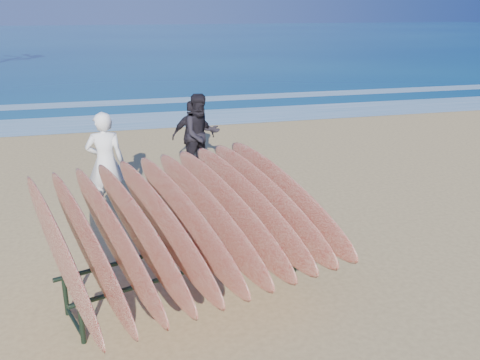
{
  "coord_description": "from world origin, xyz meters",
  "views": [
    {
      "loc": [
        -1.88,
        -6.46,
        3.53
      ],
      "look_at": [
        0.0,
        0.8,
        0.95
      ],
      "focal_mm": 38.0,
      "sensor_mm": 36.0,
      "label": 1
    }
  ],
  "objects_px": {
    "person_dark_a": "(201,134)",
    "surfboard_rack": "(187,220)",
    "person_dark_b": "(193,136)",
    "person_white": "(106,162)"
  },
  "relations": [
    {
      "from": "person_dark_a",
      "to": "surfboard_rack",
      "type": "bearing_deg",
      "value": -115.75
    },
    {
      "from": "surfboard_rack",
      "to": "person_dark_b",
      "type": "bearing_deg",
      "value": 61.46
    },
    {
      "from": "person_dark_a",
      "to": "person_dark_b",
      "type": "distance_m",
      "value": 0.28
    },
    {
      "from": "person_white",
      "to": "person_dark_a",
      "type": "distance_m",
      "value": 2.63
    },
    {
      "from": "surfboard_rack",
      "to": "person_dark_a",
      "type": "relative_size",
      "value": 2.24
    },
    {
      "from": "person_white",
      "to": "person_dark_a",
      "type": "relative_size",
      "value": 1.02
    },
    {
      "from": "person_white",
      "to": "person_dark_a",
      "type": "xyz_separation_m",
      "value": [
        2.02,
        1.67,
        -0.02
      ]
    },
    {
      "from": "person_dark_b",
      "to": "surfboard_rack",
      "type": "bearing_deg",
      "value": 82.81
    },
    {
      "from": "surfboard_rack",
      "to": "person_dark_a",
      "type": "bearing_deg",
      "value": 59.42
    },
    {
      "from": "surfboard_rack",
      "to": "person_white",
      "type": "distance_m",
      "value": 3.31
    }
  ]
}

